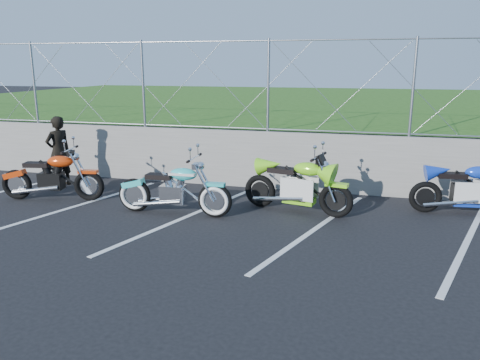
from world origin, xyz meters
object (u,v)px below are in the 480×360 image
(sportbike_green, at_px, (298,187))
(person_standing, at_px, (59,151))
(naked_orange, at_px, (54,178))
(cruiser_turquoise, at_px, (175,191))
(sportbike_blue, at_px, (468,191))

(sportbike_green, bearing_deg, person_standing, -173.77)
(person_standing, bearing_deg, naked_orange, 54.15)
(cruiser_turquoise, xyz_separation_m, sportbike_blue, (5.29, 1.44, 0.01))
(naked_orange, bearing_deg, sportbike_blue, -3.07)
(person_standing, bearing_deg, sportbike_green, 108.77)
(cruiser_turquoise, distance_m, sportbike_green, 2.33)
(sportbike_green, bearing_deg, cruiser_turquoise, -149.48)
(cruiser_turquoise, bearing_deg, sportbike_blue, 13.51)
(cruiser_turquoise, relative_size, sportbike_blue, 1.10)
(naked_orange, relative_size, sportbike_blue, 1.05)
(cruiser_turquoise, relative_size, person_standing, 1.39)
(naked_orange, height_order, sportbike_blue, naked_orange)
(sportbike_blue, xyz_separation_m, person_standing, (-8.71, -0.13, 0.35))
(cruiser_turquoise, distance_m, sportbike_blue, 5.49)
(cruiser_turquoise, bearing_deg, naked_orange, 173.36)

